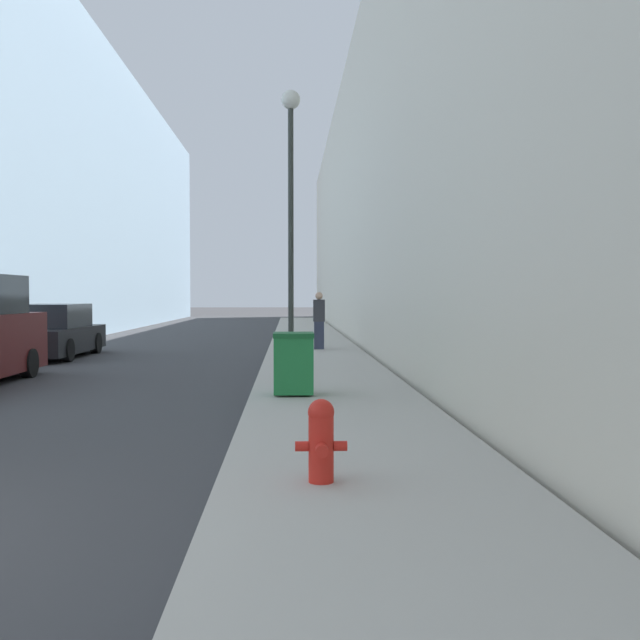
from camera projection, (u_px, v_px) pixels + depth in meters
sidewalk_right at (314, 350)px, 22.69m from camera, size 2.89×60.00×0.15m
building_right_stone at (482, 206)px, 30.80m from camera, size 12.00×60.00×11.38m
fire_hydrant at (321, 438)px, 6.37m from camera, size 0.47×0.35×0.75m
trash_bin at (294, 363)px, 11.94m from camera, size 0.67×0.68×1.05m
lamppost at (291, 188)px, 15.92m from camera, size 0.43×0.43×6.24m
parked_sedan_near at (52, 333)px, 20.77m from camera, size 1.97×4.78×1.56m
pedestrian_on_sidewalk at (319, 321)px, 21.99m from camera, size 0.36×0.23×1.76m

